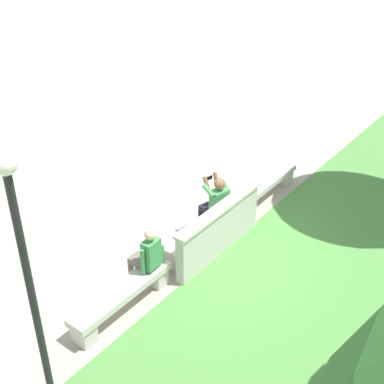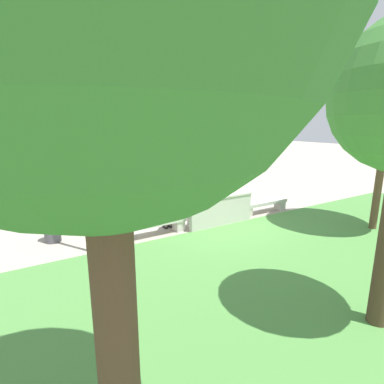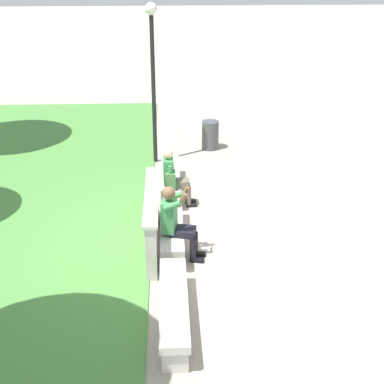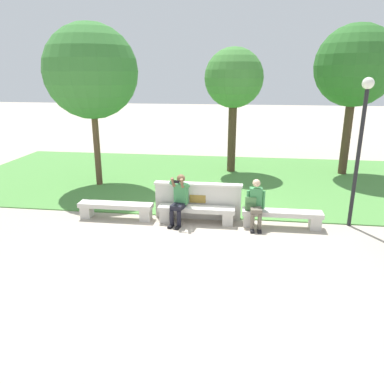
{
  "view_description": "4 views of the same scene",
  "coord_description": "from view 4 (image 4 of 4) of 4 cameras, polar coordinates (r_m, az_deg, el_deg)",
  "views": [
    {
      "loc": [
        6.71,
        4.91,
        6.24
      ],
      "look_at": [
        -0.13,
        -0.39,
        1.01
      ],
      "focal_mm": 50.0,
      "sensor_mm": 36.0,
      "label": 1
    },
    {
      "loc": [
        5.65,
        7.78,
        3.28
      ],
      "look_at": [
        0.58,
        -0.54,
        1.03
      ],
      "focal_mm": 28.0,
      "sensor_mm": 36.0,
      "label": 2
    },
    {
      "loc": [
        -8.37,
        0.03,
        4.95
      ],
      "look_at": [
        0.31,
        -0.38,
        0.88
      ],
      "focal_mm": 50.0,
      "sensor_mm": 36.0,
      "label": 3
    },
    {
      "loc": [
        1.14,
        -9.29,
        3.85
      ],
      "look_at": [
        -0.06,
        -0.41,
        0.99
      ],
      "focal_mm": 35.0,
      "sensor_mm": 36.0,
      "label": 4
    }
  ],
  "objects": [
    {
      "name": "ground_plane",
      "position": [
        10.12,
        0.67,
        -4.68
      ],
      "size": [
        80.0,
        80.0,
        0.0
      ],
      "primitive_type": "plane",
      "color": "#B2A593"
    },
    {
      "name": "grass_strip",
      "position": [
        14.24,
        2.86,
        2.04
      ],
      "size": [
        18.53,
        8.0,
        0.03
      ],
      "primitive_type": "cube",
      "color": "#518E42",
      "rests_on": "ground"
    },
    {
      "name": "bench_main",
      "position": [
        10.5,
        -11.54,
        -2.43
      ],
      "size": [
        2.05,
        0.4,
        0.45
      ],
      "color": "beige",
      "rests_on": "ground"
    },
    {
      "name": "bench_near",
      "position": [
        10.01,
        0.68,
        -3.08
      ],
      "size": [
        2.05,
        0.4,
        0.45
      ],
      "color": "beige",
      "rests_on": "ground"
    },
    {
      "name": "bench_mid",
      "position": [
        10.0,
        13.54,
        -3.6
      ],
      "size": [
        2.05,
        0.4,
        0.45
      ],
      "color": "beige",
      "rests_on": "ground"
    },
    {
      "name": "backrest_wall_with_plaque",
      "position": [
        10.25,
        0.92,
        -1.3
      ],
      "size": [
        2.4,
        0.24,
        1.01
      ],
      "color": "beige",
      "rests_on": "ground"
    },
    {
      "name": "person_photographer",
      "position": [
        9.86,
        -1.92,
        -0.75
      ],
      "size": [
        0.53,
        0.77,
        1.32
      ],
      "color": "black",
      "rests_on": "ground"
    },
    {
      "name": "person_distant",
      "position": [
        9.76,
        9.7,
        -1.58
      ],
      "size": [
        0.48,
        0.69,
        1.26
      ],
      "color": "black",
      "rests_on": "ground"
    },
    {
      "name": "backpack",
      "position": [
        9.83,
        8.92,
        -1.69
      ],
      "size": [
        0.28,
        0.24,
        0.43
      ],
      "color": "#4C7F47",
      "rests_on": "bench_mid"
    },
    {
      "name": "tree_behind_wall",
      "position": [
        13.37,
        -15.14,
        17.26
      ],
      "size": [
        3.09,
        3.09,
        5.44
      ],
      "color": "brown",
      "rests_on": "ground"
    },
    {
      "name": "tree_left_background",
      "position": [
        15.65,
        23.6,
        17.1
      ],
      "size": [
        2.96,
        2.96,
        5.58
      ],
      "color": "#4C3826",
      "rests_on": "ground"
    },
    {
      "name": "tree_right_background",
      "position": [
        14.93,
        6.38,
        16.69
      ],
      "size": [
        2.25,
        2.25,
        4.8
      ],
      "color": "#4C3826",
      "rests_on": "ground"
    },
    {
      "name": "lamp_post",
      "position": [
        10.16,
        24.41,
        8.3
      ],
      "size": [
        0.28,
        0.28,
        3.76
      ],
      "color": "black",
      "rests_on": "ground"
    }
  ]
}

